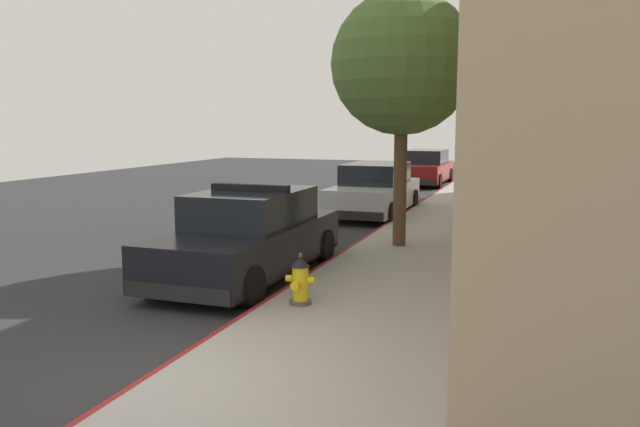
% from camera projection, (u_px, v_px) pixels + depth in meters
% --- Properties ---
extents(ground_plane, '(31.71, 60.00, 0.20)m').
position_uv_depth(ground_plane, '(227.00, 227.00, 17.46)').
color(ground_plane, '#2B2B2D').
extents(sidewalk_pavement, '(3.15, 60.00, 0.13)m').
position_uv_depth(sidewalk_pavement, '(444.00, 234.00, 15.46)').
color(sidewalk_pavement, '#9E9991').
rests_on(sidewalk_pavement, ground).
extents(curb_painted_edge, '(0.08, 60.00, 0.13)m').
position_uv_depth(curb_painted_edge, '(380.00, 230.00, 15.99)').
color(curb_painted_edge, maroon).
rests_on(curb_painted_edge, ground).
extents(police_cruiser, '(1.94, 4.84, 1.68)m').
position_uv_depth(police_cruiser, '(249.00, 236.00, 11.34)').
color(police_cruiser, black).
rests_on(police_cruiser, ground).
extents(parked_car_silver_ahead, '(1.94, 4.84, 1.56)m').
position_uv_depth(parked_car_silver_ahead, '(375.00, 191.00, 19.00)').
color(parked_car_silver_ahead, '#B2B5BA').
rests_on(parked_car_silver_ahead, ground).
extents(parked_car_dark_far, '(1.94, 4.84, 1.56)m').
position_uv_depth(parked_car_dark_far, '(426.00, 168.00, 28.46)').
color(parked_car_dark_far, maroon).
rests_on(parked_car_dark_far, ground).
extents(fire_hydrant, '(0.44, 0.40, 0.76)m').
position_uv_depth(fire_hydrant, '(300.00, 281.00, 9.19)').
color(fire_hydrant, '#4C4C51').
rests_on(fire_hydrant, sidewalk_pavement).
extents(street_tree, '(3.00, 3.00, 5.37)m').
position_uv_depth(street_tree, '(402.00, 64.00, 13.13)').
color(street_tree, brown).
rests_on(street_tree, sidewalk_pavement).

